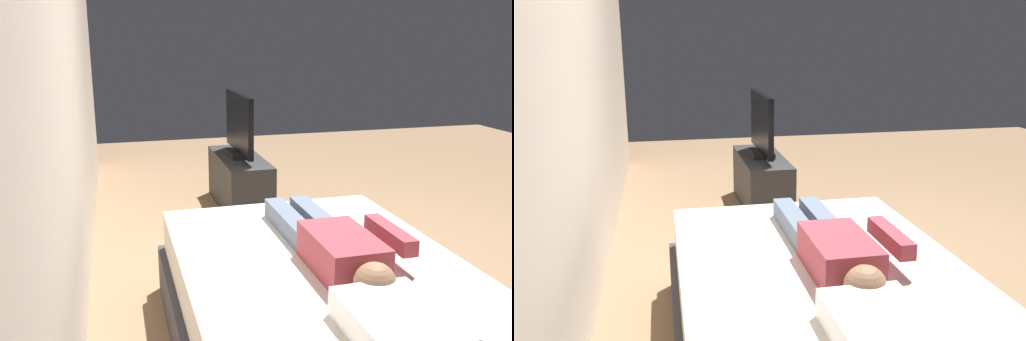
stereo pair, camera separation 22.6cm
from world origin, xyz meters
TOP-DOWN VIEW (x-y plane):
  - ground_plane at (0.00, 0.00)m, footprint 10.00×10.00m
  - back_wall at (0.40, 1.71)m, footprint 6.40×0.10m
  - bed at (-1.01, 0.50)m, footprint 2.04×1.45m
  - pillow at (-1.71, 0.50)m, footprint 0.48×0.34m
  - person at (-0.98, 0.44)m, footprint 1.26×0.46m
  - remote at (-0.83, 0.03)m, footprint 0.15×0.04m
  - tv_stand at (1.52, 0.32)m, footprint 1.10×0.40m
  - tv at (1.52, 0.32)m, footprint 0.88×0.20m

SIDE VIEW (x-z plane):
  - ground_plane at x=0.00m, z-range 0.00..0.00m
  - tv_stand at x=1.52m, z-range 0.00..0.50m
  - bed at x=-1.01m, z-range -0.01..0.53m
  - remote at x=-0.83m, z-range 0.54..0.56m
  - pillow at x=-1.71m, z-range 0.54..0.66m
  - person at x=-0.98m, z-range 0.53..0.71m
  - tv at x=1.52m, z-range 0.49..1.08m
  - back_wall at x=0.40m, z-range 0.00..2.80m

